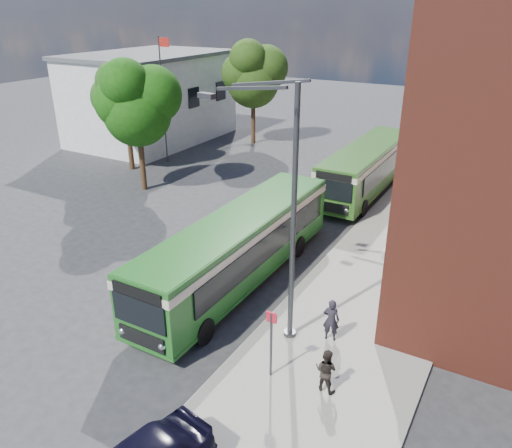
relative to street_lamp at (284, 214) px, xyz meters
The scene contains 14 objects.
ground 7.10m from the street_lamp, 157.54° to the left, with size 120.00×120.00×0.00m, color #2C2C2F.
pavement 11.27m from the street_lamp, 77.80° to the left, with size 6.00×48.00×0.15m, color gray.
kerb_line 11.12m from the street_lamp, 95.07° to the left, with size 0.12×48.00×0.01m, color beige.
white_building 30.38m from the street_lamp, 138.79° to the left, with size 9.40×13.40×7.30m.
flagpole 22.89m from the street_lamp, 139.05° to the left, with size 0.95×0.10×9.00m.
street_lamp is the anchor object (origin of this frame).
bus_stop_sign 4.02m from the street_lamp, 70.87° to the right, with size 0.35×0.08×2.52m.
bus_front 5.15m from the street_lamp, 141.92° to the left, with size 2.66×12.55×3.02m.
bus_rear 16.42m from the street_lamp, 97.82° to the left, with size 2.64×11.58×3.02m.
pedestrian_a 4.23m from the street_lamp, 16.36° to the left, with size 0.59×0.39×1.61m, color black.
pedestrian_b 5.04m from the street_lamp, 37.64° to the right, with size 0.70×0.55×1.45m, color black.
tree_left 17.50m from the street_lamp, 147.32° to the left, with size 4.88×4.64×8.25m.
tree_mid 22.15m from the street_lamp, 146.21° to the left, with size 4.50×4.28×7.60m.
tree_right 27.31m from the street_lamp, 122.01° to the left, with size 5.06×4.81×8.55m.
Camera 1 is at (11.46, -15.43, 11.06)m, focal length 35.00 mm.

